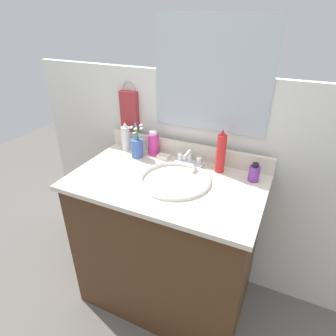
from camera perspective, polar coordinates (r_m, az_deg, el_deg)
name	(u,v)px	position (r m, az deg, el deg)	size (l,w,h in m)	color
ground_plane	(166,293)	(1.98, -0.36, -23.67)	(6.00, 6.00, 0.00)	#66605B
vanity_cabinet	(166,245)	(1.68, -0.40, -15.14)	(0.91, 0.52, 0.82)	#4C2D19
countertop	(166,182)	(1.42, -0.46, -2.80)	(0.95, 0.57, 0.02)	beige
backsplash	(187,150)	(1.61, 3.72, 3.55)	(0.95, 0.02, 0.09)	beige
back_wall	(189,181)	(1.77, 4.23, -2.58)	(2.05, 0.04, 1.30)	silver
mirror_panel	(211,76)	(1.49, 8.59, 17.65)	(0.60, 0.01, 0.56)	#B2BCC6
towel_ring	(130,89)	(1.71, -7.62, 15.36)	(0.10, 0.10, 0.01)	silver
hand_towel	(129,110)	(1.72, -7.68, 11.34)	(0.11, 0.04, 0.22)	#A53338
sink_basin	(174,186)	(1.42, 1.26, -3.58)	(0.36, 0.36, 0.11)	white
faucet	(189,159)	(1.55, 4.21, 1.73)	(0.16, 0.10, 0.08)	silver
bottle_lotion_white	(126,138)	(1.71, -8.37, 6.01)	(0.05, 0.05, 0.17)	white
bottle_soap_pink	(153,144)	(1.64, -2.91, 4.88)	(0.06, 0.06, 0.14)	#D8338C
bottle_cream_purple	(254,173)	(1.45, 16.76, -0.95)	(0.05, 0.05, 0.09)	#7A3899
bottle_spray_red	(221,153)	(1.46, 10.47, 2.97)	(0.05, 0.05, 0.23)	red
cup_blue_plastic	(137,147)	(1.62, -6.16, 4.16)	(0.07, 0.08, 0.20)	#3F66B7
soap_bar	(163,157)	(1.61, -0.90, 2.28)	(0.06, 0.04, 0.02)	white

